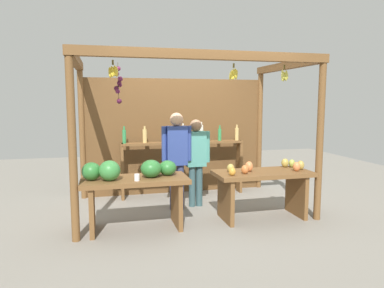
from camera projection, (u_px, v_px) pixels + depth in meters
The scene contains 7 objects.
ground_plane at pixel (189, 207), 5.83m from camera, with size 12.00×12.00×0.00m, color gray.
market_stall at pixel (182, 121), 6.13m from camera, with size 3.51×2.15×2.39m.
fruit_counter_left at pixel (133, 183), 4.77m from camera, with size 1.45×0.64×0.97m.
fruit_counter_right at pixel (263, 182), 5.25m from camera, with size 1.43×0.64×0.86m.
bottle_shelf_unit at pixel (183, 152), 6.48m from camera, with size 2.26×0.22×1.36m.
vendor_man at pixel (177, 152), 5.63m from camera, with size 0.48×0.21×1.56m.
vendor_woman at pixel (196, 155), 5.82m from camera, with size 0.48×0.20×1.44m.
Camera 1 is at (-1.32, -5.50, 1.74)m, focal length 33.22 mm.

